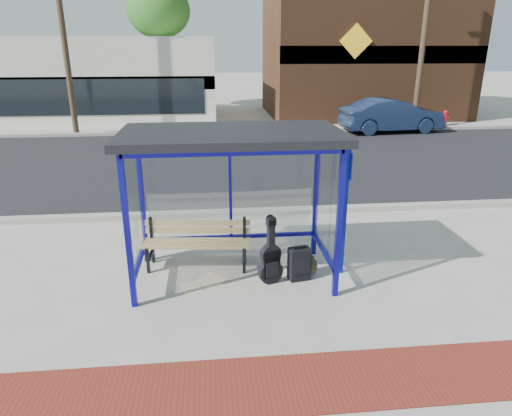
{
  "coord_description": "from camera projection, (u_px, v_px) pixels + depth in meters",
  "views": [
    {
      "loc": [
        -0.32,
        -6.72,
        3.61
      ],
      "look_at": [
        0.39,
        0.2,
        1.12
      ],
      "focal_mm": 32.0,
      "sensor_mm": 36.0,
      "label": 1
    }
  ],
  "objects": [
    {
      "name": "far_sidewalk",
      "position": [
        216.0,
        126.0,
        21.6
      ],
      "size": [
        60.0,
        4.0,
        0.01
      ],
      "primitive_type": "cube",
      "color": "#B2ADA0",
      "rests_on": "ground"
    },
    {
      "name": "tree_mid",
      "position": [
        159.0,
        11.0,
        26.04
      ],
      "size": [
        3.6,
        3.6,
        7.03
      ],
      "color": "#4C3826",
      "rests_on": "ground"
    },
    {
      "name": "brick_paver_strip",
      "position": [
        247.0,
        386.0,
        5.11
      ],
      "size": [
        60.0,
        1.0,
        0.01
      ],
      "primitive_type": "cube",
      "color": "maroon",
      "rests_on": "ground"
    },
    {
      "name": "guitar_bag",
      "position": [
        271.0,
        260.0,
        7.21
      ],
      "size": [
        0.41,
        0.23,
        1.09
      ],
      "rotation": [
        0.0,
        0.0,
        0.32
      ],
      "color": "black",
      "rests_on": "ground"
    },
    {
      "name": "parked_car",
      "position": [
        392.0,
        115.0,
        19.91
      ],
      "size": [
        4.56,
        1.98,
        1.46
      ],
      "primitive_type": "imported",
      "rotation": [
        0.0,
        0.0,
        1.67
      ],
      "color": "navy",
      "rests_on": "ground"
    },
    {
      "name": "storefront_white",
      "position": [
        34.0,
        80.0,
        22.87
      ],
      "size": [
        18.0,
        6.04,
        4.0
      ],
      "color": "silver",
      "rests_on": "ground"
    },
    {
      "name": "utility_pole_west",
      "position": [
        63.0,
        32.0,
        18.15
      ],
      "size": [
        1.6,
        0.24,
        8.0
      ],
      "color": "#4C3826",
      "rests_on": "ground"
    },
    {
      "name": "suitcase",
      "position": [
        299.0,
        264.0,
        7.37
      ],
      "size": [
        0.37,
        0.28,
        0.59
      ],
      "rotation": [
        0.0,
        0.0,
        0.19
      ],
      "color": "black",
      "rests_on": "ground"
    },
    {
      "name": "utility_pole_east",
      "position": [
        424.0,
        33.0,
        19.58
      ],
      "size": [
        1.6,
        0.24,
        8.0
      ],
      "color": "#4C3826",
      "rests_on": "ground"
    },
    {
      "name": "newspaper_b",
      "position": [
        210.0,
        283.0,
        7.34
      ],
      "size": [
        0.43,
        0.46,
        0.01
      ],
      "primitive_type": "cube",
      "rotation": [
        0.0,
        0.0,
        -1.1
      ],
      "color": "white",
      "rests_on": "ground"
    },
    {
      "name": "bench",
      "position": [
        197.0,
        240.0,
        7.76
      ],
      "size": [
        1.84,
        0.61,
        0.85
      ],
      "rotation": [
        0.0,
        0.0,
        -0.1
      ],
      "color": "black",
      "rests_on": "ground"
    },
    {
      "name": "backpack",
      "position": [
        309.0,
        267.0,
        7.52
      ],
      "size": [
        0.32,
        0.3,
        0.34
      ],
      "rotation": [
        0.0,
        0.0,
        -0.25
      ],
      "color": "#282A17",
      "rests_on": "ground"
    },
    {
      "name": "newspaper_a",
      "position": [
        213.0,
        279.0,
        7.45
      ],
      "size": [
        0.51,
        0.51,
        0.01
      ],
      "primitive_type": "cube",
      "rotation": [
        0.0,
        0.0,
        -0.72
      ],
      "color": "white",
      "rests_on": "ground"
    },
    {
      "name": "street_asphalt",
      "position": [
        220.0,
        161.0,
        15.04
      ],
      "size": [
        60.0,
        10.0,
        0.0
      ],
      "primitive_type": "cube",
      "color": "black",
      "rests_on": "ground"
    },
    {
      "name": "tree_right",
      "position": [
        419.0,
        13.0,
        27.52
      ],
      "size": [
        3.6,
        3.6,
        7.03
      ],
      "color": "#4C3826",
      "rests_on": "ground"
    },
    {
      "name": "fire_hydrant",
      "position": [
        445.0,
        117.0,
        21.51
      ],
      "size": [
        0.34,
        0.22,
        0.75
      ],
      "rotation": [
        0.0,
        0.0,
        -0.41
      ],
      "color": "red",
      "rests_on": "ground"
    },
    {
      "name": "curb_near",
      "position": [
        227.0,
        213.0,
        10.24
      ],
      "size": [
        60.0,
        0.25,
        0.12
      ],
      "primitive_type": "cube",
      "color": "gray",
      "rests_on": "ground"
    },
    {
      "name": "ground",
      "position": [
        234.0,
        277.0,
        7.54
      ],
      "size": [
        120.0,
        120.0,
        0.0
      ],
      "primitive_type": "plane",
      "color": "#B2ADA0",
      "rests_on": "ground"
    },
    {
      "name": "newspaper_c",
      "position": [
        191.0,
        288.0,
        7.19
      ],
      "size": [
        0.41,
        0.46,
        0.01
      ],
      "primitive_type": "cube",
      "rotation": [
        0.0,
        0.0,
        1.86
      ],
      "color": "white",
      "rests_on": "ground"
    },
    {
      "name": "storefront_brown",
      "position": [
        362.0,
        54.0,
        24.56
      ],
      "size": [
        10.0,
        7.08,
        6.4
      ],
      "color": "#59331E",
      "rests_on": "ground"
    },
    {
      "name": "curb_far",
      "position": [
        217.0,
        132.0,
        19.8
      ],
      "size": [
        60.0,
        0.25,
        0.12
      ],
      "primitive_type": "cube",
      "color": "gray",
      "rests_on": "ground"
    },
    {
      "name": "bus_shelter",
      "position": [
        232.0,
        153.0,
        6.91
      ],
      "size": [
        3.3,
        1.8,
        2.42
      ],
      "color": "#0E0C88",
      "rests_on": "ground"
    },
    {
      "name": "sign_post",
      "position": [
        346.0,
        202.0,
        7.27
      ],
      "size": [
        0.12,
        0.28,
        2.22
      ],
      "rotation": [
        0.0,
        0.0,
        -0.21
      ],
      "color": "navy",
      "rests_on": "ground"
    }
  ]
}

